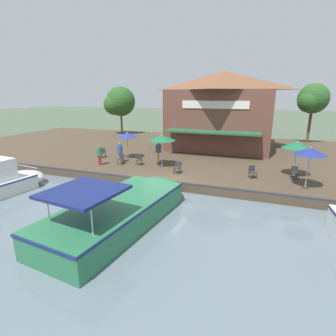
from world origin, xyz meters
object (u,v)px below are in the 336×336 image
cafe_chair_mid_patio (121,158)px  motorboat_mid_row (127,206)px  patio_umbrella_back_row (127,135)px  tree_downstream_bank (312,100)px  patio_umbrella_near_quay_edge (162,138)px  patio_umbrella_mid_patio_left (297,145)px  cafe_chair_far_corner_seat (177,167)px  cafe_chair_under_first_umbrella (252,171)px  person_at_quay_edge (99,153)px  waterfront_restaurant (222,110)px  cafe_chair_facing_river (103,152)px  person_mid_patio (120,150)px  tree_upstream_bank (119,102)px  cafe_chair_beside_entrance (295,172)px  person_near_entrance (158,149)px  cafe_chair_back_row_seat (139,159)px  patio_umbrella_mid_patio_right (310,151)px

cafe_chair_mid_patio → motorboat_mid_row: (7.75, 4.78, -0.33)m
patio_umbrella_back_row → motorboat_mid_row: (9.92, 5.32, -1.95)m
tree_downstream_bank → patio_umbrella_near_quay_edge: bearing=-37.4°
patio_umbrella_mid_patio_left → cafe_chair_far_corner_seat: bearing=-75.2°
cafe_chair_under_first_umbrella → person_at_quay_edge: size_ratio=0.51×
waterfront_restaurant → cafe_chair_facing_river: (8.80, -9.27, -3.55)m
patio_umbrella_back_row → person_mid_patio: patio_umbrella_back_row is taller
cafe_chair_facing_river → cafe_chair_far_corner_seat: bearing=73.2°
patio_umbrella_back_row → tree_upstream_bank: size_ratio=0.35×
patio_umbrella_back_row → waterfront_restaurant: bearing=139.5°
tree_upstream_bank → cafe_chair_beside_entrance: bearing=56.1°
person_near_entrance → waterfront_restaurant: bearing=156.9°
cafe_chair_facing_river → person_near_entrance: (0.01, 5.52, 0.67)m
patio_umbrella_near_quay_edge → cafe_chair_back_row_seat: patio_umbrella_near_quay_edge is taller
cafe_chair_mid_patio → patio_umbrella_mid_patio_left: bearing=95.3°
cafe_chair_mid_patio → patio_umbrella_near_quay_edge: bearing=97.9°
waterfront_restaurant → tree_upstream_bank: waterfront_restaurant is taller
patio_umbrella_back_row → tree_downstream_bank: bearing=131.4°
cafe_chair_beside_entrance → cafe_chair_back_row_seat: (0.23, -11.59, 0.00)m
patio_umbrella_near_quay_edge → person_at_quay_edge: patio_umbrella_near_quay_edge is taller
cafe_chair_under_first_umbrella → tree_downstream_bank: 18.13m
patio_umbrella_back_row → person_near_entrance: patio_umbrella_back_row is taller
tree_upstream_bank → motorboat_mid_row: bearing=30.8°
person_near_entrance → cafe_chair_back_row_seat: bearing=-44.9°
tree_upstream_bank → person_at_quay_edge: bearing=24.9°
tree_downstream_bank → cafe_chair_beside_entrance: bearing=-9.3°
patio_umbrella_back_row → cafe_chair_facing_river: bearing=-74.7°
patio_umbrella_mid_patio_left → patio_umbrella_near_quay_edge: patio_umbrella_near_quay_edge is taller
waterfront_restaurant → patio_umbrella_near_quay_edge: size_ratio=4.20×
cafe_chair_under_first_umbrella → cafe_chair_mid_patio: 10.38m
cafe_chair_mid_patio → cafe_chair_far_corner_seat: bearing=80.3°
cafe_chair_beside_entrance → motorboat_mid_row: motorboat_mid_row is taller
person_near_entrance → tree_downstream_bank: bearing=139.0°
person_near_entrance → tree_upstream_bank: tree_upstream_bank is taller
patio_umbrella_mid_patio_right → person_mid_patio: (-1.63, -13.94, -1.23)m
patio_umbrella_near_quay_edge → patio_umbrella_back_row: size_ratio=1.08×
patio_umbrella_mid_patio_right → tree_upstream_bank: size_ratio=0.38×
motorboat_mid_row → tree_downstream_bank: (-24.28, 10.93, 4.89)m
cafe_chair_back_row_seat → person_mid_patio: size_ratio=0.50×
cafe_chair_mid_patio → person_near_entrance: 3.17m
patio_umbrella_mid_patio_right → person_near_entrance: size_ratio=1.42×
cafe_chair_mid_patio → person_near_entrance: bearing=119.8°
waterfront_restaurant → cafe_chair_far_corner_seat: 11.84m
patio_umbrella_near_quay_edge → person_at_quay_edge: (1.35, -4.91, -1.26)m
person_at_quay_edge → tree_downstream_bank: bearing=135.4°
patio_umbrella_mid_patio_right → motorboat_mid_row: size_ratio=0.27×
patio_umbrella_mid_patio_right → cafe_chair_far_corner_seat: patio_umbrella_mid_patio_right is taller
motorboat_mid_row → tree_upstream_bank: bearing=-149.2°
cafe_chair_facing_river → cafe_chair_beside_entrance: 15.95m
cafe_chair_facing_river → cafe_chair_back_row_seat: same height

